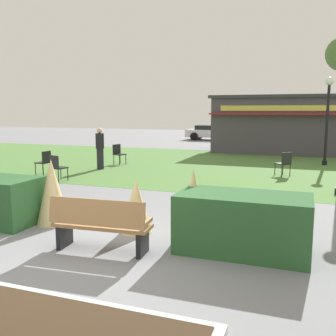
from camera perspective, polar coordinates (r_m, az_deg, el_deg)
The scene contains 17 objects.
ground_plane at distance 6.69m, azimuth -11.58°, elevation -12.52°, with size 80.00×80.00×0.00m, color slate.
lawn_patch at distance 16.93m, azimuth 8.35°, elevation 0.40°, with size 36.00×12.00×0.01m, color #4C7A38.
park_bench at distance 6.61m, azimuth -10.07°, elevation -8.32°, with size 1.73×0.64×0.95m.
hedge_right at distance 6.64m, azimuth 11.10°, elevation -8.10°, with size 2.20×1.10×1.00m, color #28562B.
ornamental_grass_behind_left at distance 7.19m, azimuth 3.76°, elevation -5.29°, with size 0.61×0.61×1.33m, color #D1BC7F.
ornamental_grass_behind_right at distance 8.43m, azimuth -16.90°, elevation -3.39°, with size 0.68×0.68×1.39m, color #D1BC7F.
ornamental_grass_behind_center at distance 7.55m, azimuth -4.76°, elevation -5.62°, with size 0.61×0.61×1.08m, color #D1BC7F.
lamppost_far at distance 18.07m, azimuth 22.74°, elevation 8.04°, with size 0.36×0.36×3.82m.
trash_bin at distance 9.05m, azimuth -23.64°, elevation -4.36°, with size 0.52×0.52×0.95m, color #2D4233.
food_kiosk at distance 22.93m, azimuth 21.01°, elevation 6.10°, with size 11.20×4.33×3.22m.
cafe_chair_west at distance 13.49m, azimuth -16.22°, elevation 0.32°, with size 0.55×0.55×0.89m.
cafe_chair_east at distance 15.01m, azimuth -17.96°, elevation 1.05°, with size 0.48×0.48×0.89m.
cafe_chair_center at distance 17.20m, azimuth -7.43°, elevation 2.30°, with size 0.57×0.57×0.89m.
cafe_chair_north at distance 14.57m, azimuth 16.98°, elevation 0.88°, with size 0.62×0.62×0.89m.
person_strolling at distance 15.83m, azimuth -10.12°, elevation 2.91°, with size 0.34×0.34×1.69m.
parked_car_west_slot at distance 31.46m, azimuth 6.59°, elevation 5.35°, with size 4.24×2.14×1.20m.
parked_car_center_slot at distance 30.68m, azimuth 16.41°, elevation 4.98°, with size 4.21×2.08×1.20m.
Camera 1 is at (3.30, -5.30, 2.39)m, focal length 40.84 mm.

